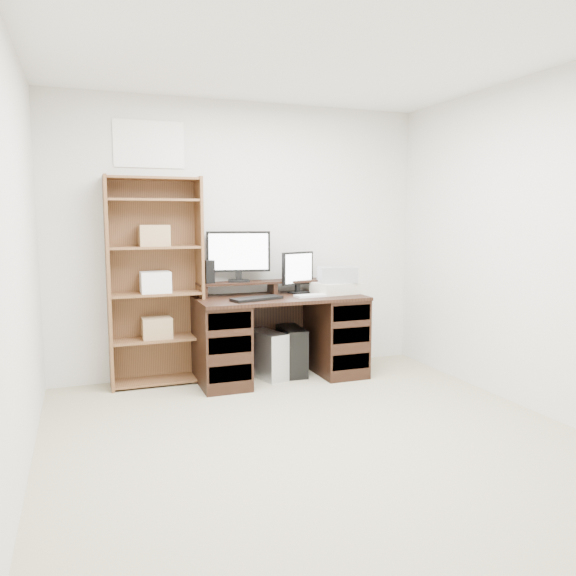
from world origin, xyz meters
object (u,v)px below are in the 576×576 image
tower_black (292,351)px  bookshelf (155,280)px  monitor_small (298,271)px  printer (337,288)px  tower_silver (267,355)px  desk (280,336)px  monitor_wide (238,254)px

tower_black → bookshelf: bearing=177.2°
monitor_small → printer: monitor_small is taller
monitor_small → tower_silver: bearing=177.1°
bookshelf → printer: bearing=-7.3°
desk → tower_black: 0.23m
tower_black → desk: bearing=-148.6°
bookshelf → desk: bearing=-11.3°
monitor_wide → tower_silver: bearing=-33.0°
monitor_wide → tower_black: monitor_wide is taller
monitor_small → tower_black: size_ratio=0.86×
monitor_small → printer: (0.34, -0.13, -0.16)m
tower_silver → tower_black: 0.25m
tower_silver → tower_black: (0.25, 0.04, 0.01)m
monitor_small → desk: bearing=-167.9°
tower_silver → monitor_small: bearing=1.0°
desk → printer: printer is taller
monitor_wide → tower_black: 1.03m
desk → monitor_small: monitor_small is taller
desk → monitor_small: 0.63m
monitor_wide → bookshelf: bearing=-166.9°
monitor_wide → desk: bearing=-26.1°
printer → bookshelf: size_ratio=0.23×
printer → tower_silver: 0.90m
monitor_small → tower_silver: monitor_small is taller
monitor_small → tower_black: 0.75m
monitor_wide → tower_silver: monitor_wide is taller
monitor_small → printer: size_ratio=0.93×
tower_silver → desk: bearing=-35.5°
printer → tower_silver: bearing=168.3°
tower_silver → bookshelf: bearing=154.3°
desk → monitor_wide: (-0.31, 0.24, 0.74)m
monitor_wide → printer: size_ratio=1.39×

